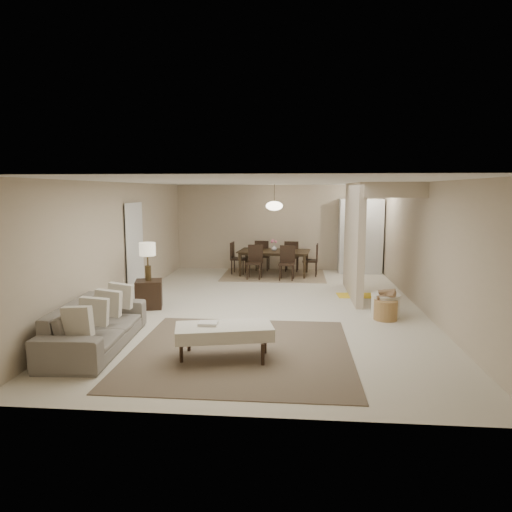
# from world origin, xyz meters

# --- Properties ---
(floor) EXTENTS (9.00, 9.00, 0.00)m
(floor) POSITION_xyz_m (0.00, 0.00, 0.00)
(floor) COLOR beige
(floor) RESTS_ON ground
(ceiling) EXTENTS (9.00, 9.00, 0.00)m
(ceiling) POSITION_xyz_m (0.00, 0.00, 2.50)
(ceiling) COLOR white
(ceiling) RESTS_ON back_wall
(back_wall) EXTENTS (6.00, 0.00, 6.00)m
(back_wall) POSITION_xyz_m (0.00, 4.50, 1.25)
(back_wall) COLOR #BAA88D
(back_wall) RESTS_ON floor
(left_wall) EXTENTS (0.00, 9.00, 9.00)m
(left_wall) POSITION_xyz_m (-3.00, 0.00, 1.25)
(left_wall) COLOR #BAA88D
(left_wall) RESTS_ON floor
(right_wall) EXTENTS (0.00, 9.00, 9.00)m
(right_wall) POSITION_xyz_m (3.00, 0.00, 1.25)
(right_wall) COLOR #BAA88D
(right_wall) RESTS_ON floor
(partition) EXTENTS (0.15, 2.50, 2.50)m
(partition) POSITION_xyz_m (1.80, 1.25, 1.25)
(partition) COLOR #BAA88D
(partition) RESTS_ON floor
(doorway) EXTENTS (0.04, 0.90, 2.04)m
(doorway) POSITION_xyz_m (-2.97, 0.60, 1.02)
(doorway) COLOR black
(doorway) RESTS_ON floor
(pantry_cabinet) EXTENTS (1.20, 0.55, 2.10)m
(pantry_cabinet) POSITION_xyz_m (2.35, 4.15, 1.05)
(pantry_cabinet) COLOR silver
(pantry_cabinet) RESTS_ON floor
(flush_light) EXTENTS (0.44, 0.44, 0.05)m
(flush_light) POSITION_xyz_m (2.30, 3.20, 2.46)
(flush_light) COLOR white
(flush_light) RESTS_ON ceiling
(living_rug) EXTENTS (3.20, 3.20, 0.01)m
(living_rug) POSITION_xyz_m (-0.26, -2.56, 0.01)
(living_rug) COLOR brown
(living_rug) RESTS_ON floor
(sofa) EXTENTS (2.35, 1.03, 0.67)m
(sofa) POSITION_xyz_m (-2.45, -2.56, 0.34)
(sofa) COLOR slate
(sofa) RESTS_ON floor
(ottoman_bench) EXTENTS (1.44, 0.90, 0.48)m
(ottoman_bench) POSITION_xyz_m (-0.46, -2.86, 0.39)
(ottoman_bench) COLOR beige
(ottoman_bench) RESTS_ON living_rug
(side_table) EXTENTS (0.62, 0.62, 0.56)m
(side_table) POSITION_xyz_m (-2.40, -0.23, 0.28)
(side_table) COLOR black
(side_table) RESTS_ON floor
(table_lamp) EXTENTS (0.32, 0.32, 0.76)m
(table_lamp) POSITION_xyz_m (-2.40, -0.23, 1.12)
(table_lamp) COLOR #45361D
(table_lamp) RESTS_ON side_table
(round_pouf) EXTENTS (0.54, 0.54, 0.42)m
(round_pouf) POSITION_xyz_m (2.21, -0.47, 0.21)
(round_pouf) COLOR beige
(round_pouf) RESTS_ON floor
(wicker_basket) EXTENTS (0.56, 0.56, 0.36)m
(wicker_basket) POSITION_xyz_m (2.17, -0.69, 0.18)
(wicker_basket) COLOR olive
(wicker_basket) RESTS_ON floor
(dining_rug) EXTENTS (2.80, 2.10, 0.01)m
(dining_rug) POSITION_xyz_m (-0.07, 3.56, 0.01)
(dining_rug) COLOR #886D54
(dining_rug) RESTS_ON floor
(dining_table) EXTENTS (2.04, 1.26, 0.68)m
(dining_table) POSITION_xyz_m (-0.07, 3.56, 0.34)
(dining_table) COLOR black
(dining_table) RESTS_ON dining_rug
(dining_chairs) EXTENTS (2.44, 1.85, 0.90)m
(dining_chairs) POSITION_xyz_m (-0.07, 3.56, 0.45)
(dining_chairs) COLOR black
(dining_chairs) RESTS_ON dining_rug
(vase) EXTENTS (0.16, 0.16, 0.16)m
(vase) POSITION_xyz_m (-0.07, 3.56, 0.76)
(vase) COLOR silver
(vase) RESTS_ON dining_table
(yellow_mat) EXTENTS (0.87, 0.57, 0.01)m
(yellow_mat) POSITION_xyz_m (1.89, 1.20, 0.01)
(yellow_mat) COLOR yellow
(yellow_mat) RESTS_ON floor
(pendant_light) EXTENTS (0.46, 0.46, 0.71)m
(pendant_light) POSITION_xyz_m (-0.07, 3.56, 1.92)
(pendant_light) COLOR #45361D
(pendant_light) RESTS_ON ceiling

